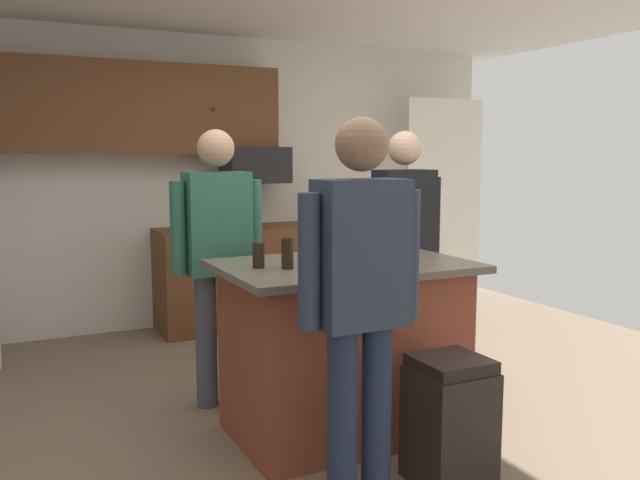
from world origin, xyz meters
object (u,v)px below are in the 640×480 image
at_px(glass_dark_ale, 313,242).
at_px(trash_bin, 449,421).
at_px(kitchen_island, 344,347).
at_px(serving_tray, 345,259).
at_px(glass_stout_tall, 258,255).
at_px(glass_pilsner, 379,242).
at_px(person_guest_by_door, 218,248).
at_px(person_elder_center, 403,239).
at_px(microwave_over_range, 255,165).
at_px(person_guest_left, 361,289).
at_px(tumbler_amber, 287,253).

bearing_deg(glass_dark_ale, trash_bin, -78.25).
distance_m(kitchen_island, serving_tray, 0.50).
bearing_deg(glass_stout_tall, glass_pilsner, 12.35).
xyz_separation_m(person_guest_by_door, glass_pilsner, (0.85, -0.48, 0.05)).
distance_m(person_elder_center, glass_dark_ale, 0.83).
bearing_deg(person_elder_center, glass_pilsner, 3.50).
relative_size(person_elder_center, glass_pilsner, 13.08).
height_order(microwave_over_range, glass_dark_ale, microwave_over_range).
distance_m(glass_stout_tall, trash_bin, 1.25).
bearing_deg(kitchen_island, glass_stout_tall, 175.08).
height_order(glass_stout_tall, serving_tray, glass_stout_tall).
bearing_deg(microwave_over_range, person_guest_left, -102.93).
bearing_deg(glass_stout_tall, trash_bin, -49.94).
distance_m(tumbler_amber, glass_stout_tall, 0.15).
relative_size(person_guest_by_door, person_elder_center, 1.00).
distance_m(kitchen_island, person_elder_center, 1.05).
height_order(microwave_over_range, glass_stout_tall, microwave_over_range).
relative_size(person_elder_center, glass_dark_ale, 10.81).
bearing_deg(person_guest_left, glass_stout_tall, 34.01).
xyz_separation_m(kitchen_island, serving_tray, (0.00, -0.01, 0.50)).
bearing_deg(glass_dark_ale, kitchen_island, -81.91).
bearing_deg(person_guest_by_door, person_guest_left, -28.54).
relative_size(person_elder_center, trash_bin, 2.79).
bearing_deg(person_guest_by_door, microwave_over_range, 117.92).
height_order(kitchen_island, tumbler_amber, tumbler_amber).
height_order(kitchen_island, person_guest_left, person_guest_left).
xyz_separation_m(glass_dark_ale, trash_bin, (0.22, -1.04, -0.74)).
height_order(microwave_over_range, glass_pilsner, microwave_over_range).
relative_size(person_elder_center, glass_stout_tall, 12.71).
distance_m(person_guest_by_door, serving_tray, 0.87).
xyz_separation_m(microwave_over_range, kitchen_island, (-0.42, -2.49, -0.96)).
xyz_separation_m(person_guest_left, serving_tray, (0.33, 0.75, -0.00)).
height_order(serving_tray, trash_bin, serving_tray).
bearing_deg(person_guest_left, person_elder_center, -15.90).
bearing_deg(tumbler_amber, person_elder_center, 28.65).
bearing_deg(glass_stout_tall, tumbler_amber, -35.49).
relative_size(glass_stout_tall, trash_bin, 0.22).
distance_m(glass_pilsner, glass_stout_tall, 0.85).
bearing_deg(microwave_over_range, tumbler_amber, -106.98).
bearing_deg(trash_bin, person_guest_by_door, 114.82).
xyz_separation_m(person_elder_center, tumbler_amber, (-1.10, -0.60, 0.06)).
height_order(microwave_over_range, kitchen_island, microwave_over_range).
bearing_deg(kitchen_island, person_guest_left, -113.24).
xyz_separation_m(serving_tray, trash_bin, (0.17, -0.73, -0.68)).
xyz_separation_m(kitchen_island, glass_dark_ale, (-0.04, 0.30, 0.55)).
relative_size(person_guest_by_door, glass_pilsner, 13.05).
bearing_deg(serving_tray, glass_pilsner, 33.73).
height_order(person_guest_left, glass_stout_tall, person_guest_left).
distance_m(kitchen_island, glass_dark_ale, 0.63).
height_order(kitchen_island, person_elder_center, person_elder_center).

